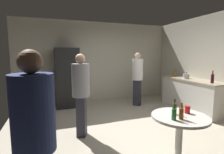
# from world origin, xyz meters

# --- Properties ---
(ground_plane) EXTENTS (5.20, 5.20, 0.10)m
(ground_plane) POSITION_xyz_m (0.00, 0.00, -0.05)
(ground_plane) COLOR #B2A893
(wall_back) EXTENTS (5.32, 0.06, 2.70)m
(wall_back) POSITION_xyz_m (0.00, 2.63, 1.35)
(wall_back) COLOR beige
(wall_back) RESTS_ON ground_plane
(wall_side_right) EXTENTS (0.06, 5.20, 2.70)m
(wall_side_right) POSITION_xyz_m (2.63, 0.00, 1.35)
(wall_side_right) COLOR beige
(wall_side_right) RESTS_ON ground_plane
(refrigerator) EXTENTS (0.70, 0.68, 1.80)m
(refrigerator) POSITION_xyz_m (-1.07, 2.20, 0.90)
(refrigerator) COLOR black
(refrigerator) RESTS_ON ground_plane
(kitchen_counter) EXTENTS (0.64, 2.00, 0.90)m
(kitchen_counter) POSITION_xyz_m (2.28, 0.63, 0.45)
(kitchen_counter) COLOR beige
(kitchen_counter) RESTS_ON ground_plane
(kettle) EXTENTS (0.24, 0.17, 0.18)m
(kettle) POSITION_xyz_m (2.23, 0.82, 0.97)
(kettle) COLOR #B2B2B7
(kettle) RESTS_ON kitchen_counter
(wine_bottle_on_counter) EXTENTS (0.08, 0.08, 0.31)m
(wine_bottle_on_counter) POSITION_xyz_m (2.21, -0.08, 1.02)
(wine_bottle_on_counter) COLOR #3F141E
(wine_bottle_on_counter) RESTS_ON kitchen_counter
(beer_bottle_on_counter) EXTENTS (0.06, 0.06, 0.23)m
(beer_bottle_on_counter) POSITION_xyz_m (2.23, 1.35, 0.98)
(beer_bottle_on_counter) COLOR #8C5919
(beer_bottle_on_counter) RESTS_ON kitchen_counter
(foreground_table) EXTENTS (0.80, 0.80, 0.73)m
(foreground_table) POSITION_xyz_m (0.16, -1.33, 0.63)
(foreground_table) COLOR beige
(foreground_table) RESTS_ON ground_plane
(beer_bottle_amber) EXTENTS (0.06, 0.06, 0.23)m
(beer_bottle_amber) POSITION_xyz_m (0.08, -1.44, 0.82)
(beer_bottle_amber) COLOR #8C5919
(beer_bottle_amber) RESTS_ON foreground_table
(beer_bottle_brown) EXTENTS (0.06, 0.06, 0.23)m
(beer_bottle_brown) POSITION_xyz_m (0.12, -1.25, 0.82)
(beer_bottle_brown) COLOR #593314
(beer_bottle_brown) RESTS_ON foreground_table
(beer_bottle_green) EXTENTS (0.06, 0.06, 0.23)m
(beer_bottle_green) POSITION_xyz_m (-0.03, -1.43, 0.82)
(beer_bottle_green) COLOR #26662D
(beer_bottle_green) RESTS_ON foreground_table
(plastic_cup_red) EXTENTS (0.08, 0.08, 0.11)m
(plastic_cup_red) POSITION_xyz_m (0.34, -1.27, 0.79)
(plastic_cup_red) COLOR red
(plastic_cup_red) RESTS_ON foreground_table
(person_in_white_shirt) EXTENTS (0.48, 0.48, 1.66)m
(person_in_white_shirt) POSITION_xyz_m (1.00, 1.55, 0.97)
(person_in_white_shirt) COLOR #2D2D38
(person_in_white_shirt) RESTS_ON ground_plane
(person_in_gray_shirt) EXTENTS (0.44, 0.44, 1.62)m
(person_in_gray_shirt) POSITION_xyz_m (-1.01, 0.05, 0.94)
(person_in_gray_shirt) COLOR #2D2D38
(person_in_gray_shirt) RESTS_ON ground_plane
(person_in_navy_shirt) EXTENTS (0.44, 0.44, 1.64)m
(person_in_navy_shirt) POSITION_xyz_m (-1.70, -1.75, 0.96)
(person_in_navy_shirt) COLOR #2D2D38
(person_in_navy_shirt) RESTS_ON ground_plane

